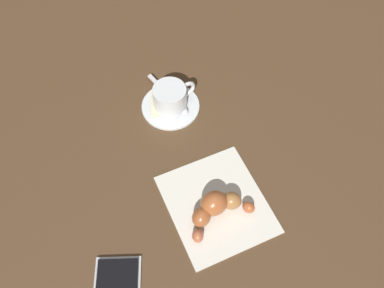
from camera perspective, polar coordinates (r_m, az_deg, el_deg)
name	(u,v)px	position (r m, az deg, el deg)	size (l,w,h in m)	color
ground_plane	(187,160)	(0.82, -0.65, -2.12)	(1.80, 1.80, 0.00)	#4E3621
saucer	(171,106)	(0.89, -2.92, 5.23)	(0.12, 0.12, 0.01)	silver
espresso_cup	(171,97)	(0.86, -2.91, 6.34)	(0.07, 0.09, 0.05)	silver
teaspoon	(174,101)	(0.88, -2.51, 5.89)	(0.14, 0.02, 0.01)	silver
sugar_packet	(156,104)	(0.88, -4.86, 5.46)	(0.06, 0.02, 0.01)	beige
napkin	(217,204)	(0.77, 3.37, -8.09)	(0.19, 0.17, 0.00)	silver
croissant	(216,207)	(0.75, 3.25, -8.52)	(0.07, 0.13, 0.05)	#A8512B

